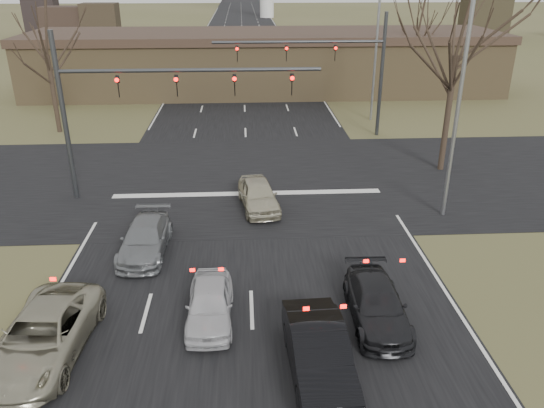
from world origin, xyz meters
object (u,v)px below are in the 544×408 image
Objects in this scene: mast_arm_far at (340,61)px; car_charcoal_sedan at (377,304)px; car_grey_ahead at (145,238)px; streetlight_right_far at (374,43)px; mast_arm_near at (133,95)px; car_silver_ahead at (258,195)px; car_silver_suv at (43,335)px; streetlight_right_near at (456,95)px; car_white_sedan at (210,303)px; car_black_hatch at (319,353)px; building at (265,61)px.

mast_arm_far is 2.66× the size of car_charcoal_sedan.
streetlight_right_far is at bearing 57.58° from car_grey_ahead.
mast_arm_near is 7.41m from car_grey_ahead.
car_silver_ahead is (5.73, -1.74, -4.39)m from mast_arm_near.
car_grey_ahead is at bearing 76.90° from car_silver_suv.
streetlight_right_near is 18.05m from car_silver_suv.
car_white_sedan is 0.85× the size of car_grey_ahead.
car_silver_ahead is (-8.82, -15.74, -4.90)m from streetlight_right_far.
car_silver_suv is 7.98m from car_black_hatch.
streetlight_right_far is 27.14m from car_white_sedan.
car_black_hatch is 3.25m from car_charcoal_sedan.
car_black_hatch is at bearing -4.40° from car_silver_suv.
car_silver_suv is at bearing -94.10° from mast_arm_near.
streetlight_right_far is 28.60m from car_black_hatch.
streetlight_right_near is 1.00× the size of streetlight_right_far.
streetlight_right_near reaches higher than car_grey_ahead.
car_black_hatch is (7.88, -1.24, 0.04)m from car_silver_suv.
mast_arm_near reaches higher than car_silver_ahead.
car_silver_ahead is (1.84, 8.72, 0.06)m from car_white_sedan.
car_white_sedan reaches higher than car_charcoal_sedan.
mast_arm_far reaches higher than car_charcoal_sedan.
streetlight_right_near is at bearing 36.22° from car_white_sedan.
streetlight_right_far is at bearing 66.41° from car_white_sedan.
car_black_hatch reaches higher than car_silver_ahead.
car_charcoal_sedan is (-4.82, -7.78, -4.98)m from streetlight_right_near.
streetlight_right_near is 9.74m from car_silver_ahead.
mast_arm_near is 20.20m from streetlight_right_far.
car_silver_suv is at bearing -172.50° from car_charcoal_sedan.
streetlight_right_far is (7.32, -11.00, 2.92)m from building.
car_black_hatch is (-7.53, -27.17, -4.85)m from streetlight_right_far.
car_grey_ahead is at bearing -101.27° from building.
mast_arm_near is at bearing 115.42° from car_black_hatch.
mast_arm_near and mast_arm_far have the same top height.
car_charcoal_sedan is at bearing 44.60° from car_black_hatch.
car_white_sedan is at bearing -69.61° from mast_arm_near.
car_white_sedan is (-10.67, -24.45, -4.97)m from streetlight_right_far.
building is 8.42× the size of car_silver_suv.
mast_arm_near is at bearing 102.37° from car_grey_ahead.
car_black_hatch is at bearing -90.31° from building.
streetlight_right_near is 13.28m from car_black_hatch.
streetlight_right_far is 25.83m from car_charcoal_sedan.
building is 10.57× the size of car_silver_ahead.
car_charcoal_sedan is (10.08, 1.14, -0.09)m from car_silver_suv.
streetlight_right_far reaches higher than car_silver_suv.
building is at bearing 82.20° from car_silver_suv.
building is 3.81× the size of mast_arm_far.
mast_arm_near is 2.72× the size of car_black_hatch.
streetlight_right_near is at bearing 52.69° from car_black_hatch.
car_charcoal_sedan is (-5.32, -24.78, -4.98)m from streetlight_right_far.
mast_arm_far is at bearing 56.24° from car_silver_ahead.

